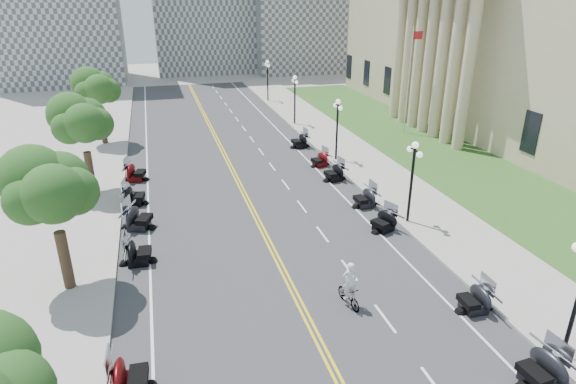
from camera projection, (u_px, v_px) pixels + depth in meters
ground at (288, 280)px, 23.26m from camera, size 160.00×160.00×0.00m
road at (247, 200)px, 32.14m from camera, size 16.00×90.00×0.01m
centerline_yellow_a at (246, 200)px, 32.11m from camera, size 0.12×90.00×0.00m
centerline_yellow_b at (249, 200)px, 32.17m from camera, size 0.12×90.00×0.00m
edge_line_north at (337, 190)px, 33.73m from camera, size 0.12×90.00×0.00m
edge_line_south at (148, 211)px, 30.54m from camera, size 0.12×90.00×0.00m
lane_dash_5 at (385, 318)px, 20.50m from camera, size 0.12×2.00×0.00m
lane_dash_6 at (349, 270)px, 24.05m from camera, size 0.12×2.00×0.00m
lane_dash_7 at (322, 234)px, 27.61m from camera, size 0.12×2.00×0.00m
lane_dash_8 at (302, 206)px, 31.16m from camera, size 0.12×2.00×0.00m
lane_dash_9 at (286, 184)px, 34.71m from camera, size 0.12×2.00×0.00m
lane_dash_10 at (272, 167)px, 38.27m from camera, size 0.12×2.00×0.00m
lane_dash_11 at (261, 152)px, 41.82m from camera, size 0.12×2.00×0.00m
lane_dash_12 at (252, 139)px, 45.37m from camera, size 0.12×2.00×0.00m
lane_dash_13 at (244, 128)px, 48.93m from camera, size 0.12×2.00×0.00m
lane_dash_14 at (237, 119)px, 52.48m from camera, size 0.12×2.00×0.00m
lane_dash_15 at (231, 111)px, 56.04m from camera, size 0.12×2.00×0.00m
lane_dash_16 at (226, 104)px, 59.59m from camera, size 0.12×2.00×0.00m
lane_dash_17 at (221, 98)px, 63.14m from camera, size 0.12×2.00×0.00m
lane_dash_18 at (217, 92)px, 66.70m from camera, size 0.12×2.00×0.00m
lane_dash_19 at (213, 87)px, 70.25m from camera, size 0.12×2.00×0.00m
sidewalk_north at (390, 183)px, 34.73m from camera, size 5.00×90.00×0.15m
sidewalk_south at (79, 217)px, 29.50m from camera, size 5.00×90.00×0.15m
lawn at (420, 145)px, 43.59m from camera, size 9.00×60.00×0.10m
civic_building at (540, 35)px, 47.35m from camera, size 26.00×51.00×17.80m
distant_block_c at (309, 3)px, 82.25m from camera, size 20.00×14.00×22.00m
street_lamp_2 at (411, 183)px, 27.95m from camera, size 0.50×1.20×4.90m
street_lamp_3 at (337, 130)px, 38.62m from camera, size 0.50×1.20×4.90m
street_lamp_4 at (295, 100)px, 49.28m from camera, size 0.50×1.20×4.90m
street_lamp_5 at (268, 81)px, 59.94m from camera, size 0.50×1.20×4.90m
flagpole at (408, 82)px, 45.36m from camera, size 1.10×0.20×10.00m
tree_2 at (52, 196)px, 20.71m from camera, size 4.80×4.80×9.20m
tree_3 at (83, 126)px, 31.37m from camera, size 4.80×4.80×9.20m
tree_4 at (98, 92)px, 42.04m from camera, size 4.80×4.80×9.20m
motorcycle_n_3 at (542, 368)px, 16.81m from camera, size 2.24×2.24×1.45m
motorcycle_n_4 at (475, 298)px, 20.77m from camera, size 1.92×1.92×1.30m
motorcycle_n_6 at (384, 220)px, 27.81m from camera, size 2.43×2.43×1.31m
motorcycle_n_7 at (365, 197)px, 30.93m from camera, size 2.06×2.06×1.35m
motorcycle_n_8 at (334, 172)px, 35.24m from camera, size 2.22×2.22×1.37m
motorcycle_n_9 at (320, 159)px, 38.18m from camera, size 2.15×2.15×1.24m
motorcycle_n_10 at (300, 140)px, 42.72m from camera, size 2.17×2.17×1.39m
motorcycle_s_4 at (128, 375)px, 16.51m from camera, size 2.13×2.13×1.41m
motorcycle_s_6 at (138, 251)px, 24.42m from camera, size 2.16×2.16×1.42m
motorcycle_s_7 at (138, 217)px, 28.01m from camera, size 2.82×2.82×1.53m
motorcycle_s_8 at (134, 195)px, 31.19m from camera, size 2.32×2.32×1.40m
motorcycle_s_9 at (135, 171)px, 35.20m from camera, size 2.52×2.52×1.45m
bicycle at (349, 296)px, 21.17m from camera, size 0.77×1.74×1.01m
cyclist_rider at (350, 268)px, 20.62m from camera, size 0.67×0.44×1.84m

